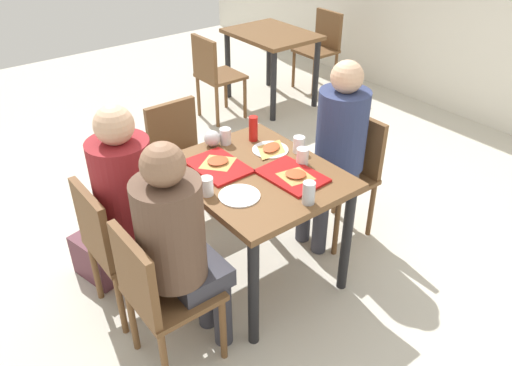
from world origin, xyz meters
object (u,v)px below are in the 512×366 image
pizza_slice_a (218,162)px  plastic_cup_c (225,136)px  chair_far_side (348,168)px  paper_plate_near_edge (239,196)px  pizza_slice_b (296,175)px  tray_red_far (292,176)px  main_table (256,189)px  person_in_brown_jacket (178,239)px  plastic_cup_a (299,145)px  pizza_slice_c (271,148)px  background_chair_near (213,72)px  person_in_red (132,194)px  handbag (96,259)px  background_table (271,45)px  tray_red_near (218,166)px  chair_near_right (157,291)px  chair_near_left (114,241)px  soda_can (309,193)px  plastic_cup_d (302,156)px  condiment_bottle (253,129)px  plastic_cup_b (207,186)px  paper_plate_center (270,150)px  person_far_side (337,141)px  foil_bundle (212,138)px  background_chair_far (321,44)px

pizza_slice_a → plastic_cup_c: 0.27m
chair_far_side → paper_plate_near_edge: size_ratio=3.87×
pizza_slice_b → tray_red_far: bearing=-172.7°
main_table → person_in_brown_jacket: person_in_brown_jacket is taller
plastic_cup_a → plastic_cup_c: (-0.36, -0.28, 0.00)m
pizza_slice_c → background_chair_near: 2.16m
person_in_red → handbag: person_in_red is taller
plastic_cup_a → handbag: plastic_cup_a is taller
tray_red_far → background_chair_near: background_chair_near is taller
pizza_slice_a → background_table: bearing=134.1°
tray_red_near → tray_red_far: same height
chair_near_right → chair_near_left: bearing=180.0°
main_table → pizza_slice_b: bearing=32.7°
background_chair_near → tray_red_far: bearing=-23.5°
person_in_brown_jacket → soda_can: (0.17, 0.67, 0.08)m
chair_far_side → plastic_cup_d: size_ratio=8.52×
condiment_bottle → handbag: (-0.28, -1.03, -0.70)m
person_in_brown_jacket → soda_can: person_in_brown_jacket is taller
pizza_slice_c → plastic_cup_b: bearing=-74.1°
chair_far_side → paper_plate_near_edge: (0.14, -1.01, 0.27)m
chair_near_right → pizza_slice_c: 1.12m
paper_plate_center → plastic_cup_a: (0.12, 0.12, 0.05)m
handbag → plastic_cup_d: bearing=57.2°
chair_near_left → plastic_cup_c: (-0.14, 0.85, 0.31)m
plastic_cup_d → handbag: 1.44m
paper_plate_near_edge → plastic_cup_a: bearing=106.6°
plastic_cup_d → paper_plate_center: bearing=-170.5°
pizza_slice_c → plastic_cup_a: 0.17m
pizza_slice_a → condiment_bottle: condiment_bottle is taller
person_far_side → paper_plate_near_edge: bearing=-80.6°
person_in_red → plastic_cup_d: size_ratio=12.62×
handbag → person_far_side: bearing=67.9°
chair_near_left → foil_bundle: size_ratio=8.52×
main_table → foil_bundle: size_ratio=9.62×
condiment_bottle → paper_plate_near_edge: bearing=-44.2°
main_table → handbag: bearing=-126.3°
plastic_cup_a → plastic_cup_b: (0.05, -0.69, 0.00)m
foil_bundle → pizza_slice_c: bearing=42.0°
pizza_slice_a → pizza_slice_c: 0.36m
person_in_brown_jacket → tray_red_far: bearing=95.4°
soda_can → background_chair_far: soda_can is taller
background_table → condiment_bottle: bearing=-42.2°
chair_near_left → foil_bundle: 0.85m
pizza_slice_a → plastic_cup_d: bearing=53.9°
handbag → background_chair_near: (-1.50, 1.91, 0.36)m
foil_bundle → background_chair_far: foil_bundle is taller
tray_red_far → paper_plate_near_edge: 0.34m
plastic_cup_a → tray_red_near: bearing=-106.6°
tray_red_far → pizza_slice_a: bearing=-145.0°
person_in_brown_jacket → condiment_bottle: person_in_brown_jacket is taller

